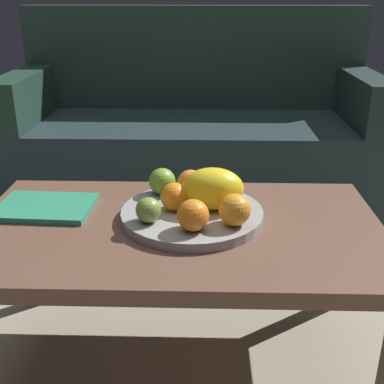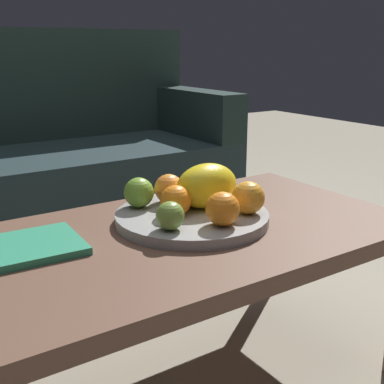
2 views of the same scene
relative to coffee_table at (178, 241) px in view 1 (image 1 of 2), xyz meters
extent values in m
plane|color=#A09680|center=(0.00, 0.00, -0.37)|extent=(8.00, 8.00, 0.00)
cube|color=brown|center=(0.00, 0.00, 0.03)|extent=(1.04, 0.59, 0.04)
cylinder|color=brown|center=(-0.48, 0.25, -0.18)|extent=(0.05, 0.05, 0.38)
cylinder|color=brown|center=(0.48, 0.25, -0.18)|extent=(0.05, 0.05, 0.38)
cube|color=#1D2D30|center=(0.01, 1.17, -0.17)|extent=(1.70, 0.70, 0.40)
cube|color=#1E2E29|center=(0.01, 1.45, 0.28)|extent=(1.70, 0.14, 0.50)
cube|color=#1C3429|center=(-0.77, 1.17, 0.14)|extent=(0.14, 0.70, 0.22)
cube|color=#1B2B28|center=(0.79, 1.17, 0.14)|extent=(0.14, 0.70, 0.22)
cylinder|color=#9A9A99|center=(0.04, 0.03, 0.06)|extent=(0.37, 0.37, 0.03)
ellipsoid|color=yellow|center=(0.09, 0.05, 0.13)|extent=(0.16, 0.11, 0.11)
sphere|color=orange|center=(0.04, -0.08, 0.11)|extent=(0.08, 0.08, 0.08)
sphere|color=orange|center=(-0.01, 0.04, 0.11)|extent=(0.07, 0.07, 0.07)
sphere|color=orange|center=(0.03, 0.13, 0.11)|extent=(0.07, 0.07, 0.07)
sphere|color=orange|center=(0.14, -0.05, 0.11)|extent=(0.08, 0.08, 0.08)
sphere|color=#76A633|center=(-0.05, 0.14, 0.11)|extent=(0.07, 0.07, 0.07)
sphere|color=olive|center=(-0.07, -0.04, 0.10)|extent=(0.06, 0.06, 0.06)
ellipsoid|color=yellow|center=(0.08, 0.10, 0.09)|extent=(0.11, 0.14, 0.03)
ellipsoid|color=gold|center=(0.06, 0.08, 0.09)|extent=(0.15, 0.04, 0.03)
ellipsoid|color=yellow|center=(0.07, 0.10, 0.12)|extent=(0.15, 0.09, 0.03)
ellipsoid|color=yellow|center=(0.06, 0.09, 0.12)|extent=(0.11, 0.15, 0.03)
cube|color=#2F8D68|center=(-0.36, 0.08, 0.06)|extent=(0.26, 0.19, 0.02)
camera|label=1|loc=(0.07, -1.09, 0.59)|focal=45.28mm
camera|label=2|loc=(-0.60, -0.91, 0.46)|focal=47.13mm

